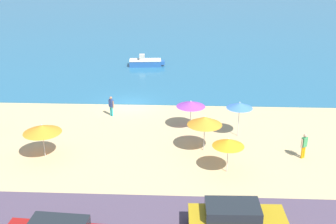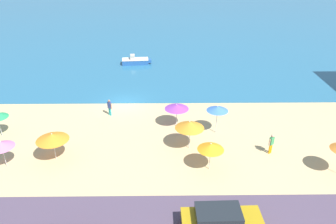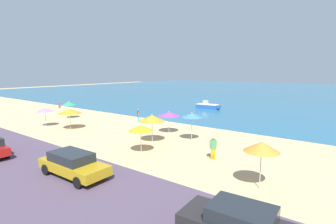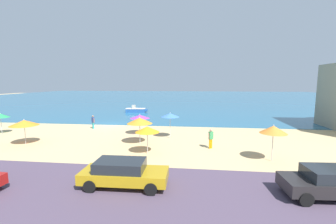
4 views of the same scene
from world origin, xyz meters
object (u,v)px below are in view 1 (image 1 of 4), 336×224
(beach_umbrella_4, at_px, (42,129))
(bather_1, at_px, (111,105))
(beach_umbrella_0, at_px, (228,143))
(parked_car_3, at_px, (236,217))
(skiff_nearshore, at_px, (146,62))
(bather_2, at_px, (304,145))
(beach_umbrella_3, at_px, (205,121))
(beach_umbrella_6, at_px, (191,104))
(beach_umbrella_2, at_px, (240,105))

(beach_umbrella_4, relative_size, bather_1, 1.48)
(beach_umbrella_0, xyz_separation_m, parked_car_3, (-0.10, -5.70, -1.14))
(skiff_nearshore, bearing_deg, bather_2, -60.44)
(beach_umbrella_3, height_order, beach_umbrella_6, beach_umbrella_3)
(beach_umbrella_4, distance_m, parked_car_3, 13.56)
(bather_1, height_order, skiff_nearshore, bather_1)
(beach_umbrella_0, distance_m, beach_umbrella_2, 5.38)
(beach_umbrella_6, relative_size, bather_2, 1.30)
(beach_umbrella_0, xyz_separation_m, bather_2, (5.02, 2.00, -1.00))
(beach_umbrella_0, relative_size, bather_2, 1.33)
(beach_umbrella_2, distance_m, bather_1, 10.35)
(beach_umbrella_6, xyz_separation_m, skiff_nearshore, (-4.98, 17.07, -1.47))
(beach_umbrella_0, height_order, parked_car_3, beach_umbrella_0)
(beach_umbrella_6, relative_size, skiff_nearshore, 0.55)
(beach_umbrella_6, bearing_deg, bather_1, 160.99)
(beach_umbrella_3, relative_size, beach_umbrella_4, 1.02)
(beach_umbrella_2, bearing_deg, bather_1, 160.98)
(beach_umbrella_2, bearing_deg, beach_umbrella_3, -136.00)
(beach_umbrella_4, bearing_deg, beach_umbrella_2, 16.59)
(beach_umbrella_0, bearing_deg, beach_umbrella_4, 173.02)
(beach_umbrella_6, distance_m, skiff_nearshore, 17.84)
(beach_umbrella_2, relative_size, parked_car_3, 0.56)
(skiff_nearshore, bearing_deg, beach_umbrella_2, -65.35)
(beach_umbrella_2, bearing_deg, skiff_nearshore, 114.65)
(beach_umbrella_6, bearing_deg, beach_umbrella_4, -152.08)
(beach_umbrella_0, height_order, beach_umbrella_6, beach_umbrella_0)
(beach_umbrella_0, distance_m, bather_1, 12.10)
(bather_1, bearing_deg, beach_umbrella_4, -113.48)
(skiff_nearshore, bearing_deg, bather_1, -95.06)
(beach_umbrella_0, bearing_deg, beach_umbrella_6, 108.75)
(beach_umbrella_3, distance_m, beach_umbrella_4, 10.38)
(beach_umbrella_4, bearing_deg, beach_umbrella_0, -6.98)
(beach_umbrella_4, distance_m, skiff_nearshore, 22.55)
(skiff_nearshore, bearing_deg, parked_car_3, -76.42)
(beach_umbrella_3, height_order, skiff_nearshore, beach_umbrella_3)
(bather_2, bearing_deg, beach_umbrella_3, 172.77)
(beach_umbrella_2, xyz_separation_m, beach_umbrella_6, (-3.39, 1.17, -0.39))
(beach_umbrella_6, bearing_deg, beach_umbrella_3, -76.28)
(beach_umbrella_4, bearing_deg, beach_umbrella_6, 27.92)
(beach_umbrella_2, bearing_deg, bather_2, -40.33)
(beach_umbrella_3, bearing_deg, beach_umbrella_0, -65.21)
(beach_umbrella_3, relative_size, beach_umbrella_6, 1.13)
(beach_umbrella_2, relative_size, beach_umbrella_4, 1.07)
(bather_1, bearing_deg, beach_umbrella_6, -19.01)
(beach_umbrella_2, distance_m, beach_umbrella_4, 13.36)
(beach_umbrella_0, height_order, skiff_nearshore, beach_umbrella_0)
(beach_umbrella_4, distance_m, beach_umbrella_6, 10.65)
(beach_umbrella_0, relative_size, skiff_nearshore, 0.56)
(beach_umbrella_6, height_order, bather_1, beach_umbrella_6)
(beach_umbrella_0, bearing_deg, bather_2, 21.74)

